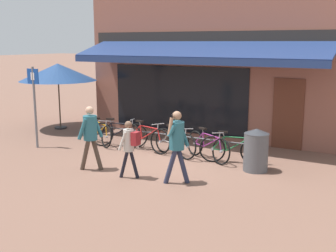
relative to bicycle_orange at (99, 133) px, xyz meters
The scene contains 15 objects.
ground_plane 2.83m from the bicycle_orange, 13.20° to the right, with size 160.00×160.00×0.00m, color brown.
shop_front 5.32m from the bicycle_orange, 56.65° to the left, with size 8.99×4.58×6.17m.
bike_rack_rail 2.20m from the bicycle_orange, ahead, with size 5.19×0.04×0.57m.
bicycle_orange is the anchor object (origin of this frame).
bicycle_black 0.71m from the bicycle_orange, ahead, with size 1.73×0.81×0.88m.
bicycle_red 1.71m from the bicycle_orange, ahead, with size 1.84×0.52×0.89m.
bicycle_silver 2.69m from the bicycle_orange, ahead, with size 1.65×0.72×0.87m.
bicycle_purple 3.66m from the bicycle_orange, ahead, with size 1.67×0.92×0.86m.
bicycle_green 4.37m from the bicycle_orange, ahead, with size 1.73×0.75×0.86m.
pedestrian_adult 4.42m from the bicycle_orange, 28.04° to the right, with size 0.54×0.60×1.67m.
pedestrian_child 3.59m from the bicycle_orange, 39.67° to the right, with size 0.49×0.41×1.37m.
pedestrian_second_adult 2.74m from the bicycle_orange, 55.50° to the right, with size 0.54×0.58×1.62m.
litter_bin 5.12m from the bicycle_orange, ahead, with size 0.61×0.61×1.07m.
parking_sign 2.18m from the bicycle_orange, 137.06° to the right, with size 0.44×0.07×2.43m.
cafe_parasol 3.48m from the bicycle_orange, 156.54° to the left, with size 2.75×2.75×2.38m.
Camera 1 is at (5.45, -9.41, 3.14)m, focal length 45.00 mm.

